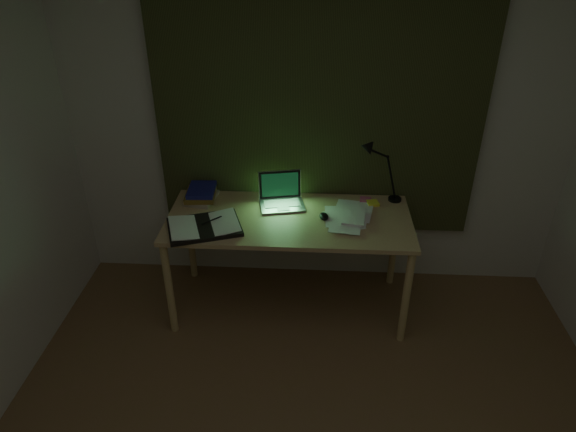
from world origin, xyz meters
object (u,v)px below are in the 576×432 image
laptop (282,193)px  desk_lamp (398,168)px  open_textbook (204,226)px  book_stack (201,194)px  desk (289,263)px  loose_papers (346,217)px

laptop → desk_lamp: bearing=-1.8°
open_textbook → book_stack: (-0.10, 0.38, 0.03)m
desk → loose_papers: (0.38, 0.01, 0.38)m
book_stack → desk_lamp: size_ratio=0.49×
desk → book_stack: book_stack is taller
book_stack → desk_lamp: 1.37m
desk → laptop: size_ratio=4.83×
open_textbook → desk_lamp: desk_lamp is taller
open_textbook → desk: bearing=-1.2°
open_textbook → loose_papers: 0.93m
desk → desk_lamp: desk_lamp is taller
desk → open_textbook: bearing=-162.2°
desk → laptop: bearing=110.5°
laptop → loose_papers: size_ratio=0.97×
loose_papers → desk_lamp: size_ratio=0.69×
book_stack → loose_papers: 1.03m
open_textbook → loose_papers: bearing=-7.5°
laptop → open_textbook: (-0.48, -0.32, -0.09)m
open_textbook → book_stack: bearing=85.4°
desk → open_textbook: open_textbook is taller
open_textbook → laptop: bearing=14.7°
open_textbook → desk_lamp: bearing=0.8°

